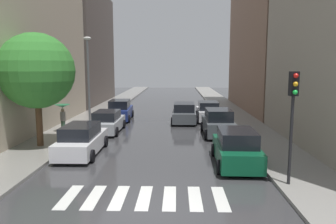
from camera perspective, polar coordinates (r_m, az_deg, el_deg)
ground_plane at (r=34.32m, az=-0.35°, el=0.25°), size 28.00×72.00×0.04m
sidewalk_left at (r=35.13m, az=-11.01°, el=0.44°), size 3.00×72.00×0.15m
sidewalk_right at (r=34.70m, az=10.44°, el=0.37°), size 3.00×72.00×0.15m
crosswalk_stripes at (r=12.03m, az=-4.15°, el=-14.68°), size 5.85×2.20×0.01m
building_left_mid at (r=42.37m, az=-15.36°, el=10.68°), size 6.00×14.23×13.56m
building_right_mid at (r=36.27m, az=17.86°, el=13.77°), size 6.00×17.68×16.98m
parked_car_left_nearest at (r=17.88m, az=-14.81°, el=-4.77°), size 2.01×4.74×1.62m
parked_car_left_second at (r=23.37m, az=-10.52°, el=-1.74°), size 2.01×4.37×1.53m
parked_car_left_third at (r=28.49m, az=-8.37°, el=0.25°), size 2.13×4.46×1.75m
parked_car_right_nearest at (r=15.77m, az=11.83°, el=-6.25°), size 2.15×4.45×1.71m
parked_car_right_second at (r=22.23m, az=8.74°, el=-1.92°), size 2.11×4.30×1.79m
parked_car_right_third at (r=27.99m, az=6.99°, el=0.05°), size 2.01×4.24×1.66m
car_midroad at (r=27.05m, az=2.83°, el=-0.20°), size 2.14×4.66×1.63m
pedestrian_near_tree at (r=23.38m, az=-17.92°, el=0.03°), size 1.03×1.03×1.89m
street_tree_left at (r=19.58m, az=-22.00°, el=6.65°), size 4.19×4.19×6.33m
traffic_light_right_corner at (r=12.96m, az=20.97°, el=1.48°), size 0.30×0.42×4.30m
lamp_post_left at (r=25.49m, az=-13.74°, el=6.38°), size 0.60×0.28×6.65m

